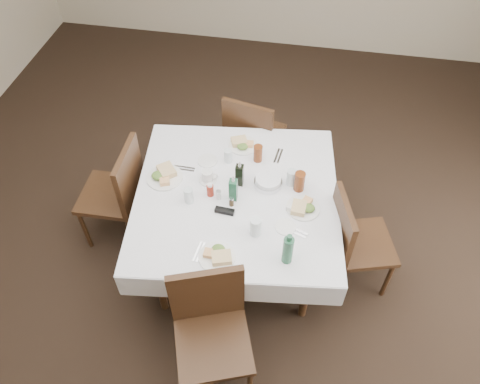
{
  "coord_description": "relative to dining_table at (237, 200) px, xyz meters",
  "views": [
    {
      "loc": [
        0.51,
        -2.02,
        3.33
      ],
      "look_at": [
        0.11,
        0.16,
        0.8
      ],
      "focal_mm": 35.0,
      "sensor_mm": 36.0,
      "label": 1
    }
  ],
  "objects": [
    {
      "name": "iced_tea_b",
      "position": [
        0.44,
        0.13,
        0.15
      ],
      "size": [
        0.08,
        0.08,
        0.16
      ],
      "color": "brown",
      "rests_on": "dining_table"
    },
    {
      "name": "chair_east",
      "position": [
        0.88,
        -0.08,
        -0.16
      ],
      "size": [
        0.55,
        0.55,
        0.93
      ],
      "color": "black",
      "rests_on": "ground"
    },
    {
      "name": "water_n",
      "position": [
        -0.13,
        0.32,
        0.13
      ],
      "size": [
        0.06,
        0.06,
        0.11
      ],
      "color": "silver",
      "rests_on": "dining_table"
    },
    {
      "name": "cutlery_w",
      "position": [
        -0.44,
        0.18,
        0.08
      ],
      "size": [
        0.17,
        0.04,
        0.01
      ],
      "color": "silver",
      "rests_on": "dining_table"
    },
    {
      "name": "oil_cruet_green",
      "position": [
        -0.02,
        -0.04,
        0.17
      ],
      "size": [
        0.06,
        0.06,
        0.24
      ],
      "color": "#245C3E",
      "rests_on": "dining_table"
    },
    {
      "name": "iced_tea_a",
      "position": [
        0.1,
        0.37,
        0.14
      ],
      "size": [
        0.07,
        0.07,
        0.14
      ],
      "color": "brown",
      "rests_on": "dining_table"
    },
    {
      "name": "ketchup_bottle",
      "position": [
        -0.19,
        -0.04,
        0.12
      ],
      "size": [
        0.05,
        0.05,
        0.11
      ],
      "color": "#9E2413",
      "rests_on": "dining_table"
    },
    {
      "name": "room_shell",
      "position": [
        -0.08,
        -0.17,
        1.02
      ],
      "size": [
        6.04,
        7.04,
        2.8
      ],
      "color": "#BEB49E",
      "rests_on": "ground"
    },
    {
      "name": "cutlery_n",
      "position": [
        0.25,
        0.44,
        0.08
      ],
      "size": [
        0.06,
        0.17,
        0.01
      ],
      "color": "silver",
      "rests_on": "dining_table"
    },
    {
      "name": "bread_basket",
      "position": [
        0.21,
        0.13,
        0.11
      ],
      "size": [
        0.21,
        0.21,
        0.07
      ],
      "color": "silver",
      "rests_on": "dining_table"
    },
    {
      "name": "pepper_shaker",
      "position": [
        -0.02,
        -0.11,
        0.11
      ],
      "size": [
        0.03,
        0.03,
        0.08
      ],
      "color": "#41301B",
      "rests_on": "dining_table"
    },
    {
      "name": "meal_east",
      "position": [
        0.49,
        -0.06,
        0.09
      ],
      "size": [
        0.24,
        0.24,
        0.05
      ],
      "color": "white",
      "rests_on": "dining_table"
    },
    {
      "name": "dining_table",
      "position": [
        0.0,
        0.0,
        0.0
      ],
      "size": [
        1.64,
        1.64,
        0.76
      ],
      "color": "black",
      "rests_on": "ground"
    },
    {
      "name": "meal_north",
      "position": [
        -0.05,
        0.51,
        0.09
      ],
      "size": [
        0.23,
        0.23,
        0.05
      ],
      "color": "white",
      "rests_on": "dining_table"
    },
    {
      "name": "side_plate_b",
      "position": [
        0.39,
        -0.24,
        0.08
      ],
      "size": [
        0.15,
        0.15,
        0.01
      ],
      "color": "white",
      "rests_on": "dining_table"
    },
    {
      "name": "cutlery_e",
      "position": [
        0.44,
        -0.26,
        0.08
      ],
      "size": [
        0.2,
        0.11,
        0.01
      ],
      "color": "silver",
      "rests_on": "dining_table"
    },
    {
      "name": "meal_south",
      "position": [
        -0.02,
        -0.56,
        0.09
      ],
      "size": [
        0.24,
        0.24,
        0.05
      ],
      "color": "white",
      "rests_on": "dining_table"
    },
    {
      "name": "chair_west",
      "position": [
        -0.96,
        0.05,
        -0.13
      ],
      "size": [
        0.47,
        0.47,
        0.98
      ],
      "color": "black",
      "rests_on": "ground"
    },
    {
      "name": "sunglasses",
      "position": [
        -0.05,
        -0.18,
        0.09
      ],
      "size": [
        0.14,
        0.05,
        0.03
      ],
      "color": "black",
      "rests_on": "dining_table"
    },
    {
      "name": "water_w",
      "position": [
        -0.32,
        -0.13,
        0.13
      ],
      "size": [
        0.07,
        0.07,
        0.12
      ],
      "color": "silver",
      "rests_on": "dining_table"
    },
    {
      "name": "salt_shaker",
      "position": [
        -0.12,
        -0.06,
        0.11
      ],
      "size": [
        0.03,
        0.03,
        0.08
      ],
      "color": "white",
      "rests_on": "dining_table"
    },
    {
      "name": "water_s",
      "position": [
        0.19,
        -0.32,
        0.15
      ],
      "size": [
        0.08,
        0.08,
        0.15
      ],
      "color": "silver",
      "rests_on": "dining_table"
    },
    {
      "name": "meal_west",
      "position": [
        -0.56,
        0.06,
        0.1
      ],
      "size": [
        0.27,
        0.27,
        0.06
      ],
      "color": "white",
      "rests_on": "dining_table"
    },
    {
      "name": "ground_plane",
      "position": [
        -0.08,
        -0.17,
        -0.69
      ],
      "size": [
        7.0,
        7.0,
        0.0
      ],
      "primitive_type": "plane",
      "color": "black"
    },
    {
      "name": "oil_cruet_dark",
      "position": [
        0.0,
        0.11,
        0.17
      ],
      "size": [
        0.06,
        0.06,
        0.23
      ],
      "color": "black",
      "rests_on": "dining_table"
    },
    {
      "name": "coffee_mug",
      "position": [
        -0.23,
        0.09,
        0.12
      ],
      "size": [
        0.14,
        0.13,
        0.1
      ],
      "color": "white",
      "rests_on": "dining_table"
    },
    {
      "name": "green_bottle",
      "position": [
        0.42,
        -0.5,
        0.19
      ],
      "size": [
        0.07,
        0.07,
        0.26
      ],
      "color": "#245C3E",
      "rests_on": "dining_table"
    },
    {
      "name": "chair_north",
      "position": [
        -0.03,
        0.9,
        -0.15
      ],
      "size": [
        0.54,
        0.54,
        0.95
      ],
      "color": "black",
      "rests_on": "ground"
    },
    {
      "name": "side_plate_a",
      "position": [
        -0.28,
        0.29,
        0.08
      ],
      "size": [
        0.15,
        0.15,
        0.01
      ],
      "color": "white",
      "rests_on": "dining_table"
    },
    {
      "name": "chair_south",
      "position": [
        0.0,
        -0.93,
        -0.13
      ],
      "size": [
        0.6,
        0.6,
        0.99
      ],
      "color": "black",
      "rests_on": "ground"
    },
    {
      "name": "water_e",
      "position": [
        0.38,
        0.17,
        0.14
      ],
      "size": [
        0.07,
        0.07,
        0.13
      ],
      "color": "silver",
      "rests_on": "dining_table"
    },
    {
      "name": "sugar_caddy",
      "position": [
        0.42,
        -0.08,
        0.1
      ],
      "size": [
        0.1,
        0.07,
        0.04
      ],
      "color": "white",
      "rests_on": "dining_table"
    },
    {
      "name": "cutlery_s",
      "position": [
        -0.15,
        -0.54,
        0.08
      ],
      "size": [
        0.06,
        0.16,
        0.01
      ],
      "color": "silver",
      "rests_on": "dining_table"
    }
  ]
}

